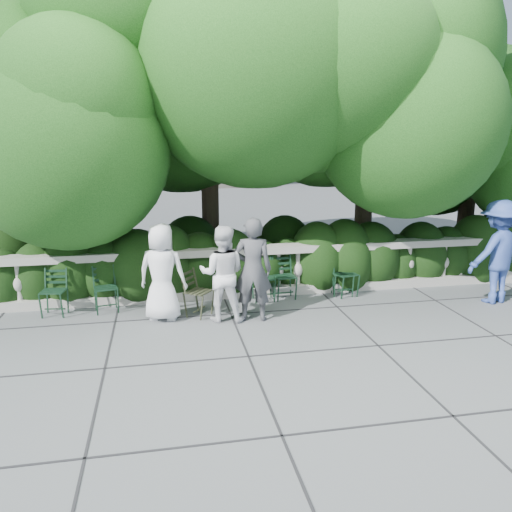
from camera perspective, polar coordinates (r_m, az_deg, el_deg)
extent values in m
plane|color=#52565A|center=(8.32, 1.33, -8.30)|extent=(90.00, 90.00, 0.00)
cube|color=#9E998E|center=(9.96, -0.88, -4.04)|extent=(12.00, 0.32, 0.18)
cube|color=#9E998E|center=(9.74, -0.90, 0.68)|extent=(12.00, 0.36, 0.14)
cube|color=#9E998E|center=(12.23, 26.84, -0.22)|extent=(0.44, 0.44, 1.00)
cylinder|color=#3F3023|center=(11.32, -22.84, 3.85)|extent=(0.40, 0.40, 2.80)
ellipsoid|color=#12380F|center=(10.78, -24.45, 15.47)|extent=(5.28, 5.28, 3.96)
cylinder|color=#3F3023|center=(11.69, -5.26, 6.60)|extent=(0.40, 0.40, 3.40)
ellipsoid|color=#12380F|center=(11.17, -5.28, 20.38)|extent=(6.24, 6.24, 4.68)
cylinder|color=#3F3023|center=(11.92, 12.20, 5.52)|extent=(0.40, 0.40, 3.00)
ellipsoid|color=#12380F|center=(11.42, 13.76, 17.29)|extent=(5.52, 5.52, 4.14)
cylinder|color=#3F3023|center=(13.81, 22.90, 4.98)|extent=(0.40, 0.40, 2.60)
ellipsoid|color=#12380F|center=(13.37, 24.71, 13.63)|extent=(4.80, 4.80, 3.60)
imported|color=white|center=(8.63, -10.69, -1.84)|extent=(0.95, 0.77, 1.68)
imported|color=#414247|center=(8.44, -0.37, -1.56)|extent=(0.73, 0.55, 1.79)
imported|color=white|center=(8.48, -3.86, -2.02)|extent=(0.93, 0.81, 1.65)
imported|color=#334B99|center=(10.41, 25.89, 0.42)|extent=(1.39, 0.99, 1.96)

